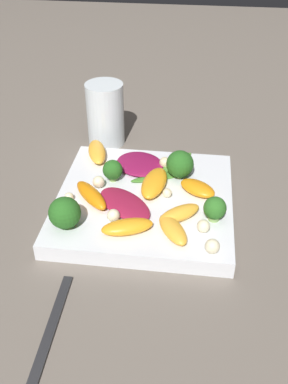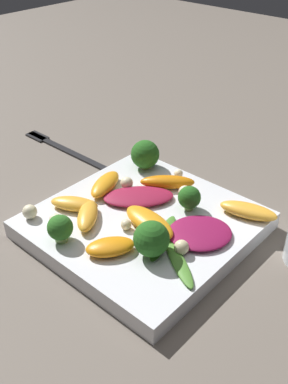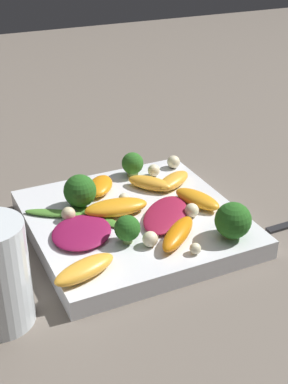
# 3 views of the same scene
# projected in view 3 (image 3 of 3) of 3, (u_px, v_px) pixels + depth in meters

# --- Properties ---
(ground_plane) EXTENTS (2.40, 2.40, 0.00)m
(ground_plane) POSITION_uv_depth(u_px,v_px,m) (134.00, 231.00, 0.67)
(ground_plane) COLOR #6B6056
(plate) EXTENTS (0.25, 0.25, 0.02)m
(plate) POSITION_uv_depth(u_px,v_px,m) (134.00, 223.00, 0.66)
(plate) COLOR white
(plate) RESTS_ON ground_plane
(radicchio_leaf_0) EXTENTS (0.10, 0.10, 0.01)m
(radicchio_leaf_0) POSITION_uv_depth(u_px,v_px,m) (82.00, 232.00, 0.62)
(radicchio_leaf_0) COLOR maroon
(radicchio_leaf_0) RESTS_ON plate
(radicchio_leaf_1) EXTENTS (0.10, 0.10, 0.01)m
(radicchio_leaf_1) POSITION_uv_depth(u_px,v_px,m) (166.00, 215.00, 0.65)
(radicchio_leaf_1) COLOR maroon
(radicchio_leaf_1) RESTS_ON plate
(orange_segment_0) EXTENTS (0.04, 0.08, 0.02)m
(orange_segment_0) POSITION_uv_depth(u_px,v_px,m) (116.00, 207.00, 0.66)
(orange_segment_0) COLOR orange
(orange_segment_0) RESTS_ON plate
(orange_segment_1) EXTENTS (0.07, 0.05, 0.02)m
(orange_segment_1) POSITION_uv_depth(u_px,v_px,m) (197.00, 199.00, 0.68)
(orange_segment_1) COLOR orange
(orange_segment_1) RESTS_ON plate
(orange_segment_2) EXTENTS (0.06, 0.06, 0.02)m
(orange_segment_2) POSITION_uv_depth(u_px,v_px,m) (100.00, 186.00, 0.71)
(orange_segment_2) COLOR orange
(orange_segment_2) RESTS_ON plate
(orange_segment_3) EXTENTS (0.05, 0.08, 0.02)m
(orange_segment_3) POSITION_uv_depth(u_px,v_px,m) (85.00, 269.00, 0.55)
(orange_segment_3) COLOR #FCAD33
(orange_segment_3) RESTS_ON plate
(orange_segment_4) EXTENTS (0.05, 0.07, 0.02)m
(orange_segment_4) POSITION_uv_depth(u_px,v_px,m) (173.00, 181.00, 0.72)
(orange_segment_4) COLOR #FCAD33
(orange_segment_4) RESTS_ON plate
(orange_segment_5) EXTENTS (0.06, 0.06, 0.02)m
(orange_segment_5) POSITION_uv_depth(u_px,v_px,m) (150.00, 183.00, 0.71)
(orange_segment_5) COLOR #FCAD33
(orange_segment_5) RESTS_ON plate
(orange_segment_6) EXTENTS (0.07, 0.07, 0.02)m
(orange_segment_6) POSITION_uv_depth(u_px,v_px,m) (178.00, 234.00, 0.61)
(orange_segment_6) COLOR orange
(orange_segment_6) RESTS_ON plate
(broccoli_floret_0) EXTENTS (0.03, 0.03, 0.03)m
(broccoli_floret_0) POSITION_uv_depth(u_px,v_px,m) (127.00, 229.00, 0.60)
(broccoli_floret_0) COLOR #7A9E51
(broccoli_floret_0) RESTS_ON plate
(broccoli_floret_1) EXTENTS (0.04, 0.04, 0.04)m
(broccoli_floret_1) POSITION_uv_depth(u_px,v_px,m) (80.00, 191.00, 0.67)
(broccoli_floret_1) COLOR #84AD5B
(broccoli_floret_1) RESTS_ON plate
(broccoli_floret_2) EXTENTS (0.03, 0.03, 0.03)m
(broccoli_floret_2) POSITION_uv_depth(u_px,v_px,m) (133.00, 164.00, 0.74)
(broccoli_floret_2) COLOR #84AD5B
(broccoli_floret_2) RESTS_ON plate
(broccoli_floret_3) EXTENTS (0.04, 0.04, 0.04)m
(broccoli_floret_3) POSITION_uv_depth(u_px,v_px,m) (233.00, 221.00, 0.61)
(broccoli_floret_3) COLOR #7A9E51
(broccoli_floret_3) RESTS_ON plate
(arugula_sprig_0) EXTENTS (0.09, 0.05, 0.00)m
(arugula_sprig_0) POSITION_uv_depth(u_px,v_px,m) (95.00, 215.00, 0.65)
(arugula_sprig_0) COLOR #47842D
(arugula_sprig_0) RESTS_ON plate
(arugula_sprig_1) EXTENTS (0.06, 0.08, 0.01)m
(arugula_sprig_1) POSITION_uv_depth(u_px,v_px,m) (56.00, 213.00, 0.66)
(arugula_sprig_1) COLOR #518E33
(arugula_sprig_1) RESTS_ON plate
(macadamia_nut_0) EXTENTS (0.02, 0.02, 0.02)m
(macadamia_nut_0) POSITION_uv_depth(u_px,v_px,m) (192.00, 210.00, 0.65)
(macadamia_nut_0) COLOR beige
(macadamia_nut_0) RESTS_ON plate
(macadamia_nut_1) EXTENTS (0.02, 0.02, 0.02)m
(macadamia_nut_1) POSITION_uv_depth(u_px,v_px,m) (68.00, 214.00, 0.64)
(macadamia_nut_1) COLOR beige
(macadamia_nut_1) RESTS_ON plate
(macadamia_nut_2) EXTENTS (0.02, 0.02, 0.02)m
(macadamia_nut_2) POSITION_uv_depth(u_px,v_px,m) (174.00, 162.00, 0.77)
(macadamia_nut_2) COLOR beige
(macadamia_nut_2) RESTS_ON plate
(macadamia_nut_3) EXTENTS (0.01, 0.01, 0.01)m
(macadamia_nut_3) POSITION_uv_depth(u_px,v_px,m) (127.00, 198.00, 0.68)
(macadamia_nut_3) COLOR beige
(macadamia_nut_3) RESTS_ON plate
(macadamia_nut_4) EXTENTS (0.02, 0.02, 0.02)m
(macadamia_nut_4) POSITION_uv_depth(u_px,v_px,m) (154.00, 170.00, 0.75)
(macadamia_nut_4) COLOR beige
(macadamia_nut_4) RESTS_ON plate
(macadamia_nut_5) EXTENTS (0.02, 0.02, 0.02)m
(macadamia_nut_5) POSITION_uv_depth(u_px,v_px,m) (150.00, 239.00, 0.60)
(macadamia_nut_5) COLOR beige
(macadamia_nut_5) RESTS_ON plate
(macadamia_nut_6) EXTENTS (0.01, 0.01, 0.01)m
(macadamia_nut_6) POSITION_uv_depth(u_px,v_px,m) (195.00, 249.00, 0.58)
(macadamia_nut_6) COLOR beige
(macadamia_nut_6) RESTS_ON plate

